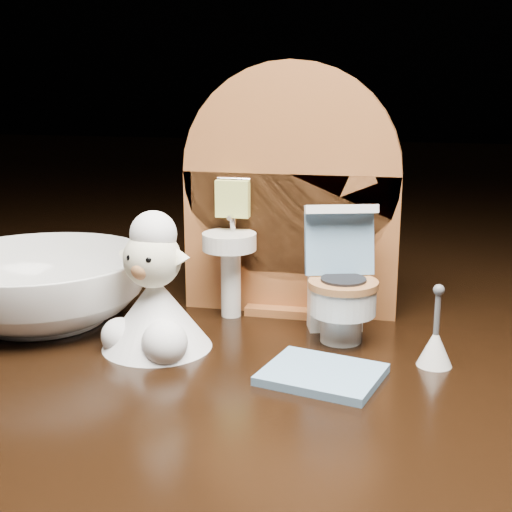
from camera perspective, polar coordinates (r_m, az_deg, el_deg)
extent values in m
cube|color=black|center=(0.41, 1.01, -13.91)|extent=(2.50, 2.50, 0.10)
cube|color=#9C572A|center=(0.43, 2.77, 1.05)|extent=(0.13, 0.02, 0.09)
cylinder|color=#9C572A|center=(0.43, 2.84, 6.69)|extent=(0.13, 0.02, 0.13)
cube|color=#9C572A|center=(0.44, 2.71, -4.03)|extent=(0.05, 0.04, 0.01)
cylinder|color=white|center=(0.43, -2.02, -2.00)|extent=(0.01, 0.01, 0.04)
cylinder|color=white|center=(0.42, -2.15, 1.17)|extent=(0.03, 0.03, 0.01)
cylinder|color=silver|center=(0.43, -1.86, 2.74)|extent=(0.00, 0.00, 0.01)
cube|color=#CAD364|center=(0.42, -1.88, 4.60)|extent=(0.02, 0.01, 0.02)
cube|color=#9C572A|center=(0.42, 7.43, 1.70)|extent=(0.02, 0.01, 0.02)
cylinder|color=beige|center=(0.41, 7.32, 0.71)|extent=(0.02, 0.02, 0.02)
cylinder|color=white|center=(0.40, 6.81, -5.60)|extent=(0.02, 0.02, 0.02)
cylinder|color=white|center=(0.39, 6.96, -3.52)|extent=(0.04, 0.04, 0.02)
cylinder|color=#A26334|center=(0.38, 7.00, -2.25)|extent=(0.04, 0.04, 0.00)
cube|color=white|center=(0.41, 6.37, -2.80)|extent=(0.03, 0.02, 0.05)
cube|color=#6C98BC|center=(0.39, 6.67, 1.22)|extent=(0.04, 0.02, 0.04)
cube|color=white|center=(0.39, 6.85, 3.75)|extent=(0.04, 0.02, 0.01)
cylinder|color=#B0CD4A|center=(0.40, 7.66, 1.07)|extent=(0.01, 0.01, 0.01)
cube|color=#6C98BC|center=(0.35, 5.31, -9.42)|extent=(0.06, 0.06, 0.00)
cone|color=white|center=(0.37, 14.13, -7.07)|extent=(0.02, 0.02, 0.02)
cylinder|color=#59595B|center=(0.36, 14.30, -4.45)|extent=(0.00, 0.00, 0.02)
sphere|color=#59595B|center=(0.36, 14.42, -2.64)|extent=(0.01, 0.01, 0.01)
cone|color=white|center=(0.38, -8.00, -4.44)|extent=(0.06, 0.06, 0.04)
sphere|color=white|center=(0.37, -7.31, -6.90)|extent=(0.02, 0.02, 0.02)
sphere|color=white|center=(0.39, -10.85, -6.30)|extent=(0.02, 0.02, 0.02)
sphere|color=#FEF5CF|center=(0.37, -8.30, -0.24)|extent=(0.03, 0.03, 0.03)
sphere|color=#BE7E4B|center=(0.37, -9.15, -1.08)|extent=(0.01, 0.01, 0.01)
sphere|color=white|center=(0.37, -8.22, 1.74)|extent=(0.02, 0.02, 0.02)
cone|color=#FEF5CF|center=(0.38, -9.96, 0.61)|extent=(0.01, 0.01, 0.01)
cone|color=#FEF5CF|center=(0.37, -6.32, 0.22)|extent=(0.01, 0.01, 0.01)
sphere|color=black|center=(0.37, -10.03, -0.15)|extent=(0.00, 0.00, 0.00)
sphere|color=black|center=(0.36, -8.57, -0.32)|extent=(0.00, 0.00, 0.00)
imported|color=white|center=(0.44, -16.79, -2.47)|extent=(0.14, 0.14, 0.04)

